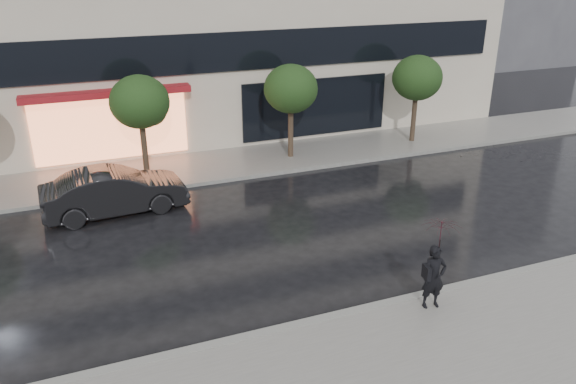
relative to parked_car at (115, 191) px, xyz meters
name	(u,v)px	position (x,y,z in m)	size (l,w,h in m)	color
ground	(326,295)	(4.42, -7.09, -0.77)	(120.00, 120.00, 0.00)	black
sidewalk_near	(393,376)	(4.42, -10.34, -0.71)	(60.00, 4.50, 0.12)	slate
sidewalk_far	(221,164)	(4.42, 3.16, -0.71)	(60.00, 3.50, 0.12)	slate
curb_near	(344,315)	(4.42, -8.09, -0.70)	(60.00, 0.25, 0.14)	gray
curb_far	(232,179)	(4.42, 1.41, -0.70)	(60.00, 0.25, 0.14)	gray
tree_mid_west	(141,103)	(1.48, 2.94, 2.15)	(2.20, 2.20, 3.99)	#33261C
tree_mid_east	(292,90)	(7.48, 2.94, 2.15)	(2.20, 2.20, 3.99)	#33261C
tree_far_east	(418,79)	(13.48, 2.94, 2.15)	(2.20, 2.20, 3.99)	#33261C
parked_car	(115,191)	(0.00, 0.00, 0.00)	(1.63, 4.66, 1.54)	black
pedestrian_with_umbrella	(438,251)	(6.55, -8.60, 0.85)	(1.02, 1.04, 2.29)	black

